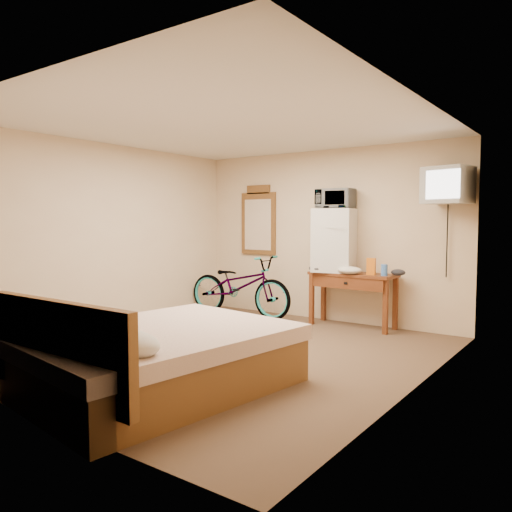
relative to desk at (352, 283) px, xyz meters
The scene contains 13 objects.
room 2.18m from the desk, 105.72° to the right, with size 4.60×4.64×2.50m.
desk is the anchor object (origin of this frame).
mini_fridge 0.65m from the desk, 168.65° to the left, with size 0.62×0.60×0.89m.
microwave 1.20m from the desk, 168.62° to the left, with size 0.50×0.34×0.28m, color silver.
snack_bag 0.39m from the desk, ahead, with size 0.11×0.07×0.22m, color orange.
blue_cup 0.53m from the desk, ahead, with size 0.09×0.09×0.15m, color #3C72CE.
cloth_cream 0.23m from the desk, 77.78° to the right, with size 0.33×0.26×0.10m, color beige.
cloth_dark_a 0.51m from the desk, 163.39° to the right, with size 0.27×0.20×0.10m, color black.
cloth_dark_b 0.66m from the desk, ahead, with size 0.19×0.15×0.09m, color black.
crt_television 1.78m from the desk, ahead, with size 0.59×0.64×0.45m.
wall_mirror 1.97m from the desk, behind, with size 0.65×0.04×1.11m.
bicycle 1.77m from the desk, behind, with size 0.63×1.79×0.94m, color black.
bed 3.40m from the desk, 94.92° to the right, with size 1.95×2.41×0.90m.
Camera 1 is at (3.46, -4.27, 1.46)m, focal length 35.00 mm.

